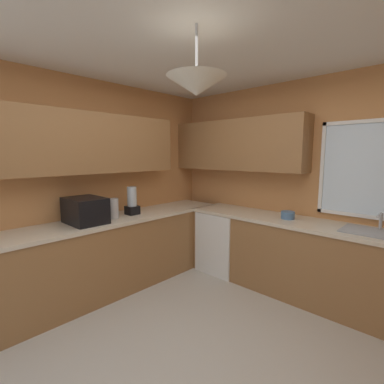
{
  "coord_description": "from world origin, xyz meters",
  "views": [
    {
      "loc": [
        1.42,
        -1.55,
        1.68
      ],
      "look_at": [
        -0.77,
        0.77,
        1.24
      ],
      "focal_mm": 26.02,
      "sensor_mm": 36.0,
      "label": 1
    }
  ],
  "objects_px": {
    "microwave": "(85,210)",
    "bowl": "(288,215)",
    "kettle": "(113,208)",
    "sink_assembly": "(377,232)",
    "dishwasher": "(224,241)",
    "blender_appliance": "(132,202)"
  },
  "relations": [
    {
      "from": "kettle",
      "to": "bowl",
      "type": "xyz_separation_m",
      "value": [
        1.56,
        1.43,
        -0.08
      ]
    },
    {
      "from": "microwave",
      "to": "sink_assembly",
      "type": "relative_size",
      "value": 0.78
    },
    {
      "from": "microwave",
      "to": "bowl",
      "type": "relative_size",
      "value": 2.99
    },
    {
      "from": "dishwasher",
      "to": "microwave",
      "type": "bearing_deg",
      "value": -110.74
    },
    {
      "from": "microwave",
      "to": "bowl",
      "type": "xyz_separation_m",
      "value": [
        1.58,
        1.77,
        -0.1
      ]
    },
    {
      "from": "dishwasher",
      "to": "kettle",
      "type": "xyz_separation_m",
      "value": [
        -0.64,
        -1.4,
        0.59
      ]
    },
    {
      "from": "microwave",
      "to": "bowl",
      "type": "height_order",
      "value": "microwave"
    },
    {
      "from": "kettle",
      "to": "blender_appliance",
      "type": "xyz_separation_m",
      "value": [
        -0.02,
        0.29,
        0.04
      ]
    },
    {
      "from": "kettle",
      "to": "bowl",
      "type": "relative_size",
      "value": 1.51
    },
    {
      "from": "blender_appliance",
      "to": "bowl",
      "type": "bearing_deg",
      "value": 35.93
    },
    {
      "from": "dishwasher",
      "to": "blender_appliance",
      "type": "xyz_separation_m",
      "value": [
        -0.66,
        -1.11,
        0.63
      ]
    },
    {
      "from": "microwave",
      "to": "bowl",
      "type": "distance_m",
      "value": 2.37
    },
    {
      "from": "kettle",
      "to": "bowl",
      "type": "height_order",
      "value": "kettle"
    },
    {
      "from": "sink_assembly",
      "to": "bowl",
      "type": "xyz_separation_m",
      "value": [
        -0.92,
        -0.01,
        0.03
      ]
    },
    {
      "from": "bowl",
      "to": "kettle",
      "type": "bearing_deg",
      "value": -137.43
    },
    {
      "from": "kettle",
      "to": "sink_assembly",
      "type": "xyz_separation_m",
      "value": [
        2.47,
        1.44,
        -0.11
      ]
    },
    {
      "from": "sink_assembly",
      "to": "bowl",
      "type": "distance_m",
      "value": 0.92
    },
    {
      "from": "microwave",
      "to": "sink_assembly",
      "type": "bearing_deg",
      "value": 35.51
    },
    {
      "from": "dishwasher",
      "to": "bowl",
      "type": "relative_size",
      "value": 5.33
    },
    {
      "from": "sink_assembly",
      "to": "bowl",
      "type": "bearing_deg",
      "value": -179.6
    },
    {
      "from": "bowl",
      "to": "dishwasher",
      "type": "bearing_deg",
      "value": -178.13
    },
    {
      "from": "dishwasher",
      "to": "sink_assembly",
      "type": "height_order",
      "value": "sink_assembly"
    }
  ]
}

